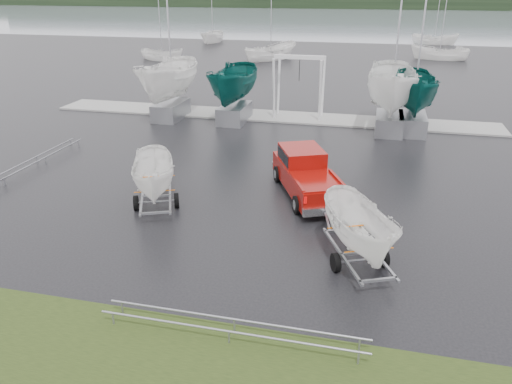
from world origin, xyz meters
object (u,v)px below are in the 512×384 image
trailer_hitched (364,190)px  trailer_parked (152,144)px  pickup_truck (305,172)px  boat_hoist (299,78)px

trailer_hitched → trailer_parked: trailer_parked is taller
pickup_truck → trailer_parked: size_ratio=1.17×
trailer_parked → boat_hoist: (3.27, 15.46, 0.04)m
pickup_truck → boat_hoist: boat_hoist is taller
trailer_parked → trailer_hitched: bearing=-41.4°
boat_hoist → trailer_hitched: bearing=-75.0°
trailer_hitched → boat_hoist: trailer_hitched is taller
trailer_hitched → boat_hoist: bearing=80.8°
trailer_parked → boat_hoist: bearing=55.1°
pickup_truck → trailer_parked: 6.54m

